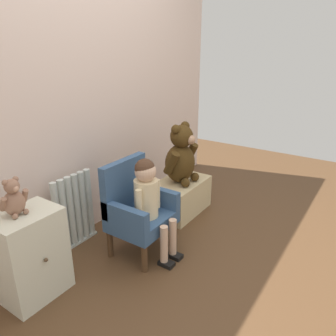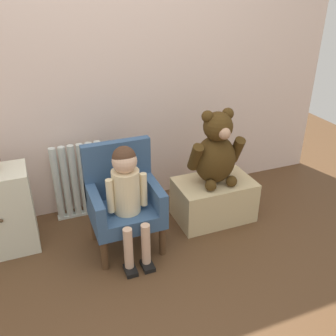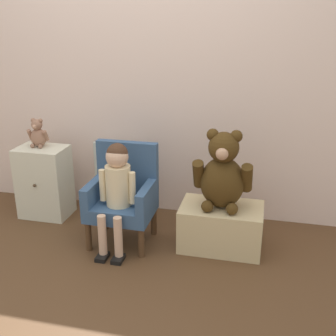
% 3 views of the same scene
% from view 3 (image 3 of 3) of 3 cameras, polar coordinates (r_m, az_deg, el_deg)
% --- Properties ---
extents(ground_plane, '(6.00, 6.00, 0.00)m').
position_cam_3_polar(ground_plane, '(2.70, -9.92, -14.70)').
color(ground_plane, '#51351F').
extents(back_wall, '(3.80, 0.05, 2.40)m').
position_cam_3_polar(back_wall, '(3.27, -3.59, 14.30)').
color(back_wall, beige).
rests_on(back_wall, ground_plane).
extents(radiator, '(0.37, 0.05, 0.57)m').
position_cam_3_polar(radiator, '(3.43, -7.05, -1.29)').
color(radiator, silver).
rests_on(radiator, ground_plane).
extents(small_dresser, '(0.38, 0.30, 0.57)m').
position_cam_3_polar(small_dresser, '(3.47, -16.38, -1.81)').
color(small_dresser, beige).
rests_on(small_dresser, ground_plane).
extents(child_armchair, '(0.44, 0.38, 0.70)m').
position_cam_3_polar(child_armchair, '(2.96, -6.09, -3.60)').
color(child_armchair, '#355379').
rests_on(child_armchair, ground_plane).
extents(child_figure, '(0.25, 0.35, 0.74)m').
position_cam_3_polar(child_figure, '(2.81, -6.94, -1.86)').
color(child_figure, beige).
rests_on(child_figure, ground_plane).
extents(low_bench, '(0.56, 0.35, 0.30)m').
position_cam_3_polar(low_bench, '(2.95, 7.18, -7.90)').
color(low_bench, '#CDB685').
rests_on(low_bench, ground_plane).
extents(large_teddy_bear, '(0.39, 0.27, 0.54)m').
position_cam_3_polar(large_teddy_bear, '(2.79, 7.40, -0.82)').
color(large_teddy_bear, '#432D11').
rests_on(large_teddy_bear, low_bench).
extents(small_teddy_bear, '(0.16, 0.11, 0.22)m').
position_cam_3_polar(small_teddy_bear, '(3.38, -17.19, 4.37)').
color(small_teddy_bear, '#926751').
rests_on(small_teddy_bear, small_dresser).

